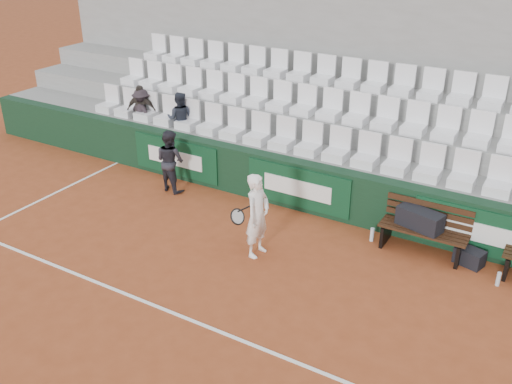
# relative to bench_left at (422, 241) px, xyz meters

# --- Properties ---
(ground) EXTENTS (80.00, 80.00, 0.00)m
(ground) POSITION_rel_bench_left_xyz_m (-2.36, -3.56, -0.23)
(ground) COLOR #954321
(ground) RESTS_ON ground
(court_baseline) EXTENTS (18.00, 0.06, 0.01)m
(court_baseline) POSITION_rel_bench_left_xyz_m (-2.36, -3.56, -0.22)
(court_baseline) COLOR white
(court_baseline) RESTS_ON ground
(back_barrier) EXTENTS (18.00, 0.34, 1.00)m
(back_barrier) POSITION_rel_bench_left_xyz_m (-2.29, 0.43, 0.28)
(back_barrier) COLOR #10321C
(back_barrier) RESTS_ON ground
(grandstand_tier_front) EXTENTS (18.00, 0.95, 1.00)m
(grandstand_tier_front) POSITION_rel_bench_left_xyz_m (-2.36, 1.06, 0.28)
(grandstand_tier_front) COLOR gray
(grandstand_tier_front) RESTS_ON ground
(grandstand_tier_mid) EXTENTS (18.00, 0.95, 1.45)m
(grandstand_tier_mid) POSITION_rel_bench_left_xyz_m (-2.36, 2.01, 0.50)
(grandstand_tier_mid) COLOR gray
(grandstand_tier_mid) RESTS_ON ground
(grandstand_tier_back) EXTENTS (18.00, 0.95, 1.90)m
(grandstand_tier_back) POSITION_rel_bench_left_xyz_m (-2.36, 2.96, 0.72)
(grandstand_tier_back) COLOR gray
(grandstand_tier_back) RESTS_ON ground
(grandstand_rear_wall) EXTENTS (18.00, 0.30, 4.40)m
(grandstand_rear_wall) POSITION_rel_bench_left_xyz_m (-2.36, 3.59, 1.98)
(grandstand_rear_wall) COLOR gray
(grandstand_rear_wall) RESTS_ON ground
(seat_row_front) EXTENTS (11.90, 0.44, 0.63)m
(seat_row_front) POSITION_rel_bench_left_xyz_m (-2.36, 0.89, 1.09)
(seat_row_front) COLOR white
(seat_row_front) RESTS_ON grandstand_tier_front
(seat_row_mid) EXTENTS (11.90, 0.44, 0.63)m
(seat_row_mid) POSITION_rel_bench_left_xyz_m (-2.36, 1.84, 1.54)
(seat_row_mid) COLOR white
(seat_row_mid) RESTS_ON grandstand_tier_mid
(seat_row_back) EXTENTS (11.90, 0.44, 0.63)m
(seat_row_back) POSITION_rel_bench_left_xyz_m (-2.36, 2.79, 1.99)
(seat_row_back) COLOR white
(seat_row_back) RESTS_ON grandstand_tier_back
(bench_left) EXTENTS (1.50, 0.56, 0.45)m
(bench_left) POSITION_rel_bench_left_xyz_m (0.00, 0.00, 0.00)
(bench_left) COLOR #361E10
(bench_left) RESTS_ON ground
(sports_bag_left) EXTENTS (0.84, 0.53, 0.33)m
(sports_bag_left) POSITION_rel_bench_left_xyz_m (-0.10, 0.03, 0.39)
(sports_bag_left) COLOR black
(sports_bag_left) RESTS_ON bench_left
(sports_bag_ground) EXTENTS (0.53, 0.41, 0.29)m
(sports_bag_ground) POSITION_rel_bench_left_xyz_m (0.80, 0.03, -0.08)
(sports_bag_ground) COLOR black
(sports_bag_ground) RESTS_ON ground
(water_bottle_near) EXTENTS (0.07, 0.07, 0.26)m
(water_bottle_near) POSITION_rel_bench_left_xyz_m (-0.88, -0.07, -0.10)
(water_bottle_near) COLOR silver
(water_bottle_near) RESTS_ON ground
(water_bottle_far) EXTENTS (0.07, 0.07, 0.24)m
(water_bottle_far) POSITION_rel_bench_left_xyz_m (1.34, -0.37, -0.11)
(water_bottle_far) COLOR #B3C2CB
(water_bottle_far) RESTS_ON ground
(tennis_player) EXTENTS (0.69, 0.56, 1.51)m
(tennis_player) POSITION_rel_bench_left_xyz_m (-2.45, -1.49, 0.53)
(tennis_player) COLOR white
(tennis_player) RESTS_ON ground
(ball_kid) EXTENTS (0.72, 0.60, 1.34)m
(ball_kid) POSITION_rel_bench_left_xyz_m (-5.32, -0.20, 0.45)
(ball_kid) COLOR black
(ball_kid) RESTS_ON ground
(spectator_a) EXTENTS (0.80, 0.55, 1.15)m
(spectator_a) POSITION_rel_bench_left_xyz_m (-7.02, 0.94, 1.35)
(spectator_a) COLOR black
(spectator_a) RESTS_ON grandstand_tier_front
(spectator_b) EXTENTS (0.78, 0.54, 1.23)m
(spectator_b) POSITION_rel_bench_left_xyz_m (-7.03, 0.94, 1.39)
(spectator_b) COLOR #332E29
(spectator_b) RESTS_ON grandstand_tier_front
(spectator_c) EXTENTS (0.73, 0.66, 1.23)m
(spectator_c) POSITION_rel_bench_left_xyz_m (-5.90, 0.94, 1.39)
(spectator_c) COLOR #202531
(spectator_c) RESTS_ON grandstand_tier_front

